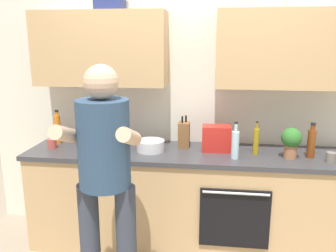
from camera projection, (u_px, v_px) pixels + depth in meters
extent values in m
plane|color=gray|center=(187.00, 243.00, 3.26)|extent=(12.00, 12.00, 0.00)
cube|color=silver|center=(191.00, 105.00, 3.32)|extent=(4.00, 0.06, 2.50)
cube|color=tan|center=(101.00, 49.00, 3.11)|extent=(1.18, 0.32, 0.65)
cube|color=tan|center=(288.00, 49.00, 2.91)|extent=(1.18, 0.32, 0.65)
cylinder|color=silver|center=(272.00, 2.00, 2.84)|extent=(0.25, 0.25, 0.10)
cube|color=tan|center=(187.00, 201.00, 3.16)|extent=(2.80, 0.60, 0.86)
cube|color=#38383D|center=(188.00, 154.00, 3.06)|extent=(2.84, 0.64, 0.04)
cube|color=black|center=(234.00, 219.00, 2.81)|extent=(0.56, 0.02, 0.50)
cylinder|color=silver|center=(236.00, 193.00, 2.73)|extent=(0.52, 0.02, 0.02)
cylinder|color=#383D4C|center=(90.00, 245.00, 2.44)|extent=(0.14, 0.14, 0.91)
cylinder|color=#383D4C|center=(127.00, 248.00, 2.41)|extent=(0.14, 0.14, 0.91)
cylinder|color=navy|center=(104.00, 144.00, 2.25)|extent=(0.34, 0.34, 0.58)
sphere|color=#D8AD8C|center=(101.00, 82.00, 2.16)|extent=(0.22, 0.22, 0.22)
cylinder|color=#D8AD8C|center=(66.00, 135.00, 2.14)|extent=(0.09, 0.31, 0.19)
cylinder|color=#D8AD8C|center=(129.00, 137.00, 2.09)|extent=(0.09, 0.31, 0.19)
cylinder|color=olive|center=(256.00, 142.00, 2.97)|extent=(0.05, 0.05, 0.22)
cylinder|color=olive|center=(257.00, 126.00, 2.93)|extent=(0.02, 0.02, 0.06)
cylinder|color=black|center=(257.00, 122.00, 2.93)|extent=(0.02, 0.02, 0.01)
cylinder|color=brown|center=(311.00, 144.00, 2.88)|extent=(0.07, 0.07, 0.23)
cylinder|color=brown|center=(313.00, 127.00, 2.84)|extent=(0.04, 0.04, 0.04)
cylinder|color=black|center=(313.00, 124.00, 2.84)|extent=(0.04, 0.04, 0.02)
cylinder|color=orange|center=(58.00, 129.00, 3.28)|extent=(0.06, 0.06, 0.27)
cylinder|color=orange|center=(57.00, 114.00, 3.25)|extent=(0.03, 0.03, 0.03)
cylinder|color=black|center=(56.00, 111.00, 3.24)|extent=(0.04, 0.04, 0.02)
cylinder|color=#471419|center=(121.00, 136.00, 3.18)|extent=(0.06, 0.06, 0.20)
cylinder|color=#471419|center=(120.00, 124.00, 3.15)|extent=(0.03, 0.03, 0.03)
cylinder|color=black|center=(120.00, 121.00, 3.15)|extent=(0.03, 0.03, 0.01)
cylinder|color=#8C4C14|center=(114.00, 138.00, 3.00)|extent=(0.06, 0.06, 0.27)
cylinder|color=#8C4C14|center=(114.00, 119.00, 2.96)|extent=(0.02, 0.02, 0.07)
cylinder|color=black|center=(113.00, 114.00, 2.95)|extent=(0.03, 0.03, 0.01)
cylinder|color=silver|center=(235.00, 145.00, 2.85)|extent=(0.06, 0.06, 0.23)
cylinder|color=silver|center=(236.00, 128.00, 2.81)|extent=(0.03, 0.03, 0.07)
cylinder|color=black|center=(236.00, 123.00, 2.81)|extent=(0.03, 0.03, 0.01)
cylinder|color=black|center=(104.00, 138.00, 3.22)|extent=(0.06, 0.06, 0.14)
cylinder|color=black|center=(103.00, 127.00, 3.20)|extent=(0.03, 0.03, 0.07)
cylinder|color=black|center=(103.00, 123.00, 3.19)|extent=(0.04, 0.04, 0.02)
cylinder|color=red|center=(82.00, 138.00, 3.15)|extent=(0.07, 0.07, 0.18)
cylinder|color=red|center=(81.00, 127.00, 3.12)|extent=(0.03, 0.03, 0.03)
cylinder|color=black|center=(81.00, 124.00, 3.12)|extent=(0.04, 0.04, 0.02)
cylinder|color=slate|center=(331.00, 157.00, 2.77)|extent=(0.08, 0.08, 0.08)
cylinder|color=#BF4C47|center=(52.00, 143.00, 3.15)|extent=(0.08, 0.08, 0.09)
cylinder|color=silver|center=(151.00, 146.00, 3.06)|extent=(0.25, 0.25, 0.10)
cube|color=brown|center=(184.00, 135.00, 3.17)|extent=(0.10, 0.14, 0.23)
cylinder|color=black|center=(182.00, 120.00, 3.12)|extent=(0.02, 0.02, 0.06)
cylinder|color=black|center=(186.00, 119.00, 3.16)|extent=(0.02, 0.02, 0.06)
cylinder|color=#9E6647|center=(290.00, 152.00, 2.87)|extent=(0.10, 0.10, 0.11)
sphere|color=#2D6B28|center=(292.00, 138.00, 2.84)|extent=(0.16, 0.16, 0.16)
cube|color=red|center=(216.00, 138.00, 3.06)|extent=(0.25, 0.17, 0.22)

